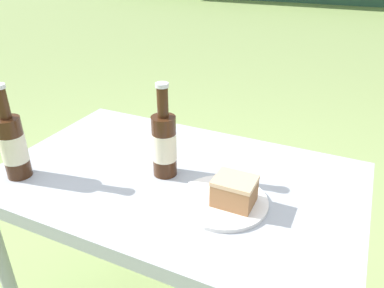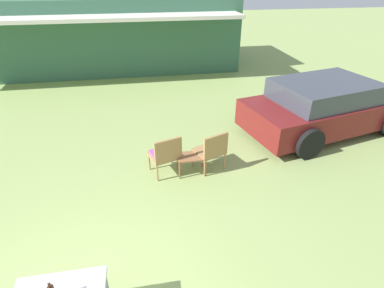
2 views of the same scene
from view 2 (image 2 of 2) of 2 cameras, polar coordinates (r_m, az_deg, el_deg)
cabin_building at (r=13.79m, az=-19.04°, el=19.38°), size 11.80×5.03×2.75m
parked_car at (r=8.32m, az=24.14°, el=6.55°), size 4.57×2.74×1.33m
wicker_chair_cushioned at (r=5.98m, az=-5.10°, el=-1.82°), size 0.69×0.65×0.87m
wicker_chair_plain at (r=6.09m, az=3.75°, el=-1.04°), size 0.71×0.67×0.87m
garden_side_table at (r=6.04m, az=-0.13°, el=-2.66°), size 0.58×0.38×0.41m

